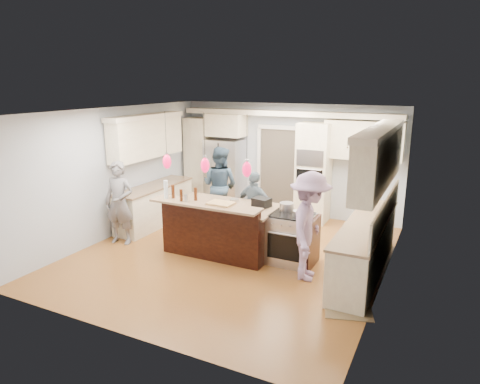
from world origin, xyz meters
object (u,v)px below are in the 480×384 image
at_px(kitchen_island, 222,227).
at_px(island_range, 293,239).
at_px(refrigerator, 225,174).
at_px(person_far_left, 220,186).
at_px(person_bar_end, 119,203).

xyz_separation_m(kitchen_island, island_range, (1.41, 0.08, -0.03)).
distance_m(refrigerator, person_far_left, 1.19).
bearing_deg(kitchen_island, person_bar_end, -165.73).
height_order(kitchen_island, person_bar_end, person_bar_end).
xyz_separation_m(refrigerator, island_range, (2.71, -2.49, -0.44)).
bearing_deg(refrigerator, island_range, -42.59).
xyz_separation_m(kitchen_island, person_bar_end, (-2.05, -0.52, 0.36)).
distance_m(refrigerator, island_range, 3.71).
distance_m(refrigerator, kitchen_island, 2.91).
bearing_deg(person_bar_end, kitchen_island, 4.62).
bearing_deg(person_bar_end, island_range, 0.16).
distance_m(refrigerator, person_bar_end, 3.18).
height_order(refrigerator, person_bar_end, refrigerator).
relative_size(kitchen_island, person_far_left, 1.17).
bearing_deg(refrigerator, person_far_left, -67.77).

